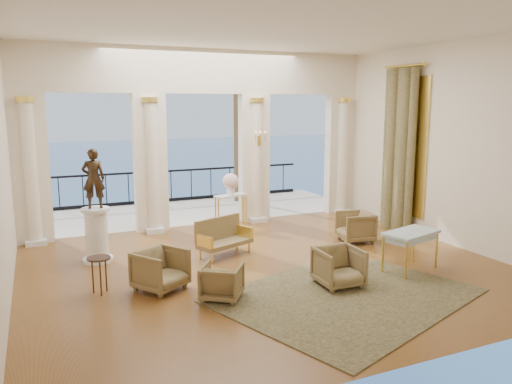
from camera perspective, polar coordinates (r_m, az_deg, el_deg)
name	(u,v)px	position (r m, az deg, el deg)	size (l,w,h in m)	color
floor	(268,268)	(9.80, 1.38, -8.73)	(9.00, 9.00, 0.00)	#482813
room_walls	(298,121)	(8.28, 4.80, 8.09)	(9.00, 9.00, 9.00)	white
arcade	(204,126)	(12.85, -5.94, 7.46)	(9.00, 0.56, 4.50)	white
terrace	(185,212)	(15.07, -8.10, -2.30)	(10.00, 3.60, 0.10)	#B9AC9B
balustrade	(171,189)	(16.50, -9.66, 0.36)	(9.00, 0.06, 1.03)	black
palm_tree	(236,73)	(16.15, -2.25, 13.39)	(2.00, 2.00, 4.50)	#4C3823
sea	(71,175)	(69.11, -20.43, 1.86)	(160.00, 160.00, 0.00)	#1E4D95
curtain	(398,150)	(12.93, 15.94, 4.64)	(0.33, 1.40, 4.09)	#4D4B23
window_frame	(404,146)	(13.04, 16.59, 5.01)	(0.04, 1.60, 3.40)	#EAC44D
wall_sconce	(259,140)	(13.08, 0.39, 6.00)	(0.30, 0.11, 0.33)	#EAC44D
rug	(346,295)	(8.61, 10.29, -11.55)	(3.97, 3.09, 0.02)	#2B3318
armchair_a	(161,268)	(8.79, -10.86, -8.50)	(0.75, 0.71, 0.78)	#493D22
armchair_b	(339,265)	(8.92, 9.46, -8.24)	(0.74, 0.69, 0.76)	#493D22
armchair_c	(355,225)	(11.77, 11.30, -3.76)	(0.74, 0.69, 0.76)	#493D22
armchair_d	(222,280)	(8.28, -3.92, -10.00)	(0.63, 0.59, 0.64)	#493D22
settee	(222,237)	(10.56, -3.87, -5.13)	(1.30, 0.91, 0.80)	#493D22
game_table	(411,235)	(9.96, 17.30, -4.77)	(1.24, 0.89, 0.77)	silver
pedestal	(97,236)	(10.56, -17.74, -4.81)	(0.60, 0.60, 1.11)	silver
statue	(93,179)	(10.33, -18.09, 1.47)	(0.43, 0.28, 1.19)	#302215
console_table	(231,200)	(13.02, -2.90, -0.91)	(0.92, 0.56, 0.82)	silver
urn	(231,183)	(12.94, -2.92, 1.08)	(0.42, 0.42, 0.56)	white
side_table	(99,262)	(8.80, -17.51, -7.69)	(0.39, 0.39, 0.64)	black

